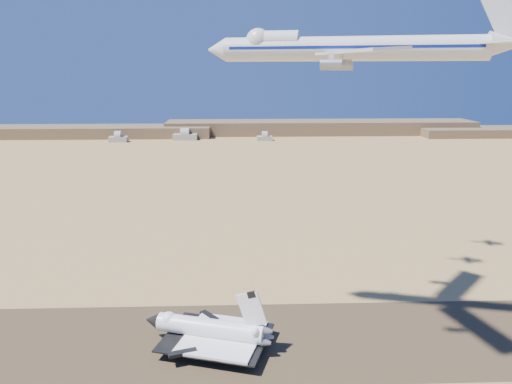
{
  "coord_description": "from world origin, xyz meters",
  "views": [
    {
      "loc": [
        5.7,
        -145.22,
        84.65
      ],
      "look_at": [
        11.5,
        8.0,
        47.37
      ],
      "focal_mm": 35.0,
      "sensor_mm": 36.0,
      "label": 1
    }
  ],
  "objects_px": {
    "shuttle": "(209,330)",
    "carrier_747": "(342,49)",
    "crew_b": "(234,358)",
    "chase_jet_e": "(412,50)",
    "crew_a": "(229,355)",
    "chase_jet_d": "(376,48)",
    "crew_c": "(230,356)"
  },
  "relations": [
    {
      "from": "shuttle",
      "to": "crew_c",
      "type": "distance_m",
      "value": 10.66
    },
    {
      "from": "carrier_747",
      "to": "crew_a",
      "type": "relative_size",
      "value": 54.36
    },
    {
      "from": "crew_a",
      "to": "chase_jet_d",
      "type": "relative_size",
      "value": 0.1
    },
    {
      "from": "chase_jet_d",
      "to": "crew_c",
      "type": "bearing_deg",
      "value": -118.31
    },
    {
      "from": "shuttle",
      "to": "carrier_747",
      "type": "height_order",
      "value": "carrier_747"
    },
    {
      "from": "chase_jet_d",
      "to": "carrier_747",
      "type": "bearing_deg",
      "value": -101.0
    },
    {
      "from": "crew_a",
      "to": "chase_jet_e",
      "type": "distance_m",
      "value": 143.94
    },
    {
      "from": "crew_a",
      "to": "chase_jet_d",
      "type": "bearing_deg",
      "value": -62.36
    },
    {
      "from": "carrier_747",
      "to": "crew_c",
      "type": "relative_size",
      "value": 50.32
    },
    {
      "from": "crew_b",
      "to": "crew_a",
      "type": "bearing_deg",
      "value": 9.17
    },
    {
      "from": "shuttle",
      "to": "crew_a",
      "type": "distance_m",
      "value": 10.2
    },
    {
      "from": "crew_c",
      "to": "chase_jet_d",
      "type": "bearing_deg",
      "value": -118.87
    },
    {
      "from": "crew_c",
      "to": "crew_a",
      "type": "bearing_deg",
      "value": -33.72
    },
    {
      "from": "carrier_747",
      "to": "crew_b",
      "type": "bearing_deg",
      "value": -140.55
    },
    {
      "from": "chase_jet_e",
      "to": "crew_a",
      "type": "bearing_deg",
      "value": -116.4
    },
    {
      "from": "carrier_747",
      "to": "chase_jet_e",
      "type": "height_order",
      "value": "carrier_747"
    },
    {
      "from": "shuttle",
      "to": "chase_jet_d",
      "type": "xyz_separation_m",
      "value": [
        61.56,
        49.71,
        87.57
      ]
    },
    {
      "from": "crew_c",
      "to": "chase_jet_d",
      "type": "height_order",
      "value": "chase_jet_d"
    },
    {
      "from": "crew_a",
      "to": "shuttle",
      "type": "bearing_deg",
      "value": 24.93
    },
    {
      "from": "crew_b",
      "to": "shuttle",
      "type": "bearing_deg",
      "value": 8.04
    },
    {
      "from": "shuttle",
      "to": "crew_b",
      "type": "relative_size",
      "value": 23.23
    },
    {
      "from": "shuttle",
      "to": "carrier_747",
      "type": "distance_m",
      "value": 94.51
    },
    {
      "from": "crew_c",
      "to": "chase_jet_e",
      "type": "xyz_separation_m",
      "value": [
        76.42,
        79.57,
        92.44
      ]
    },
    {
      "from": "chase_jet_d",
      "to": "shuttle",
      "type": "bearing_deg",
      "value": -125.27
    },
    {
      "from": "crew_a",
      "to": "crew_b",
      "type": "bearing_deg",
      "value": -153.64
    },
    {
      "from": "crew_a",
      "to": "chase_jet_d",
      "type": "distance_m",
      "value": 121.48
    },
    {
      "from": "shuttle",
      "to": "carrier_747",
      "type": "bearing_deg",
      "value": 26.6
    },
    {
      "from": "crew_c",
      "to": "chase_jet_d",
      "type": "distance_m",
      "value": 121.46
    },
    {
      "from": "crew_b",
      "to": "chase_jet_e",
      "type": "xyz_separation_m",
      "value": [
        75.13,
        80.86,
        92.41
      ]
    },
    {
      "from": "carrier_747",
      "to": "crew_a",
      "type": "bearing_deg",
      "value": -144.1
    },
    {
      "from": "carrier_747",
      "to": "crew_a",
      "type": "height_order",
      "value": "carrier_747"
    },
    {
      "from": "shuttle",
      "to": "chase_jet_d",
      "type": "distance_m",
      "value": 118.02
    }
  ]
}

